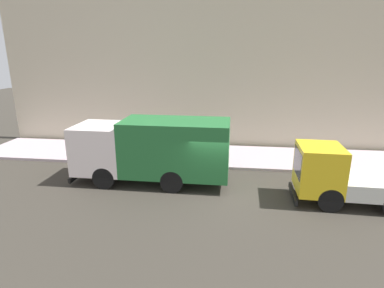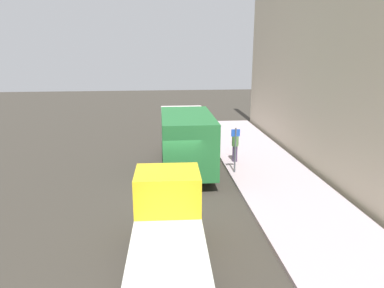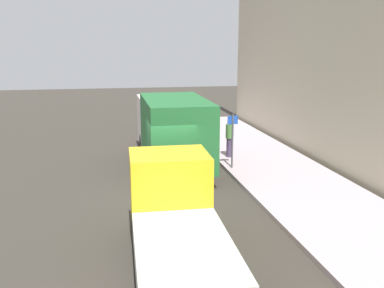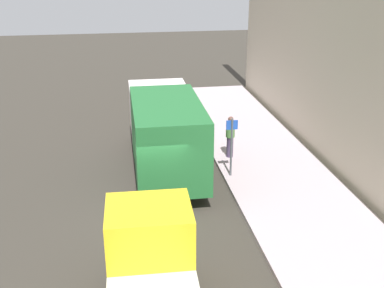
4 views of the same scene
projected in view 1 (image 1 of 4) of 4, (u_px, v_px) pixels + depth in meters
The scene contains 7 objects.
ground at pixel (217, 193), 14.38m from camera, with size 80.00×80.00×0.00m, color #36312A.
sidewalk at pixel (221, 156), 19.22m from camera, with size 4.22×30.00×0.16m, color #B4A1A8.
building_facade at pixel (225, 59), 20.11m from camera, with size 0.50×30.00×11.60m, color #C2B59A.
large_utility_truck at pixel (153, 148), 15.12m from camera, with size 2.53×7.56×3.13m.
small_flatbed_truck at pixel (348, 178), 13.08m from camera, with size 2.24×5.68×2.47m.
pedestrian_walking at pixel (157, 145), 18.01m from camera, with size 0.52×0.52×1.77m.
street_sign_post at pixel (186, 140), 17.30m from camera, with size 0.44×0.08×2.30m.
Camera 1 is at (-13.23, -0.51, 6.16)m, focal length 29.38 mm.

